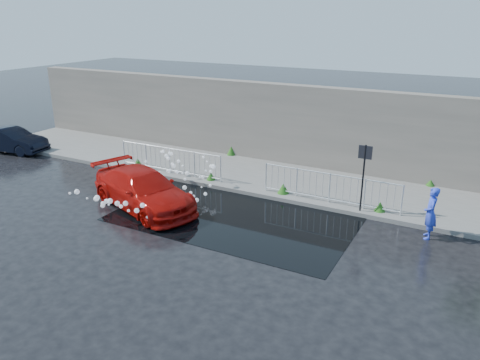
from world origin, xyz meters
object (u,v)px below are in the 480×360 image
(sign_post, at_px, (364,167))
(dark_car, at_px, (11,140))
(red_car, at_px, (143,190))
(person, at_px, (431,213))

(sign_post, bearing_deg, dark_car, -178.35)
(red_car, distance_m, person, 9.54)
(red_car, xyz_separation_m, dark_car, (-10.39, 2.50, -0.08))
(sign_post, height_order, dark_car, sign_post)
(sign_post, bearing_deg, red_car, -156.69)
(red_car, height_order, dark_car, red_car)
(red_car, bearing_deg, sign_post, -47.61)
(dark_car, bearing_deg, red_car, -113.06)
(dark_car, bearing_deg, person, -100.22)
(red_car, height_order, person, person)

